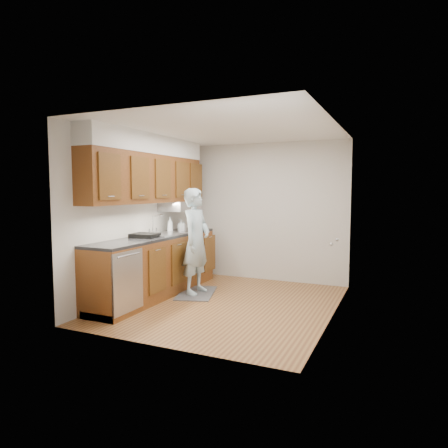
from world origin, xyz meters
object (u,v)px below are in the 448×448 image
(soap_bottle_a, at_px, (170,224))
(soap_bottle_c, at_px, (184,226))
(person, at_px, (196,234))
(soap_bottle_b, at_px, (181,225))
(dish_rack, at_px, (145,235))
(steel_can, at_px, (185,228))

(soap_bottle_a, bearing_deg, soap_bottle_c, 78.80)
(person, bearing_deg, soap_bottle_a, 68.27)
(soap_bottle_b, distance_m, dish_rack, 1.00)
(person, relative_size, steel_can, 15.01)
(soap_bottle_b, bearing_deg, soap_bottle_a, -126.49)
(soap_bottle_b, xyz_separation_m, soap_bottle_c, (-0.05, 0.18, -0.03))
(person, distance_m, soap_bottle_a, 0.71)
(soap_bottle_c, distance_m, dish_rack, 1.18)
(soap_bottle_a, bearing_deg, dish_rack, -85.26)
(soap_bottle_c, height_order, steel_can, soap_bottle_c)
(soap_bottle_a, relative_size, soap_bottle_b, 1.23)
(soap_bottle_b, distance_m, soap_bottle_c, 0.19)
(person, relative_size, dish_rack, 4.94)
(soap_bottle_b, bearing_deg, soap_bottle_c, 106.04)
(soap_bottle_b, height_order, soap_bottle_c, soap_bottle_b)
(soap_bottle_a, xyz_separation_m, dish_rack, (0.07, -0.83, -0.10))
(soap_bottle_a, relative_size, dish_rack, 0.67)
(person, distance_m, steel_can, 0.66)
(person, height_order, soap_bottle_a, person)
(person, xyz_separation_m, soap_bottle_a, (-0.64, 0.27, 0.11))
(person, distance_m, soap_bottle_c, 0.84)
(person, bearing_deg, steel_can, 45.95)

